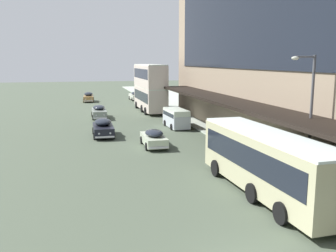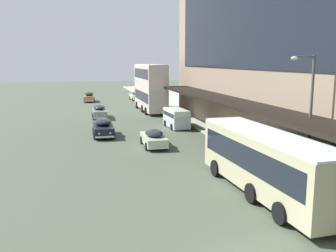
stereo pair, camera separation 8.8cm
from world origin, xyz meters
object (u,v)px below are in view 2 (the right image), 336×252
object	(u,v)px
vw_van	(176,117)
sedan_oncoming_rear	(154,138)
transit_bus_kerbside_front	(266,160)
sedan_trailing_mid	(89,97)
transit_bus_kerbside_rear	(150,86)
sedan_far_back	(99,112)
sedan_lead_near	(103,128)
sedan_second_mid	(136,96)
street_lamp	(308,109)

from	to	relation	value
vw_van	sedan_oncoming_rear	bearing A→B (deg)	-116.11
transit_bus_kerbside_front	sedan_trailing_mid	size ratio (longest dim) A/B	2.48
sedan_oncoming_rear	vw_van	world-z (taller)	vw_van
transit_bus_kerbside_rear	sedan_far_back	bearing A→B (deg)	-146.69
sedan_trailing_mid	sedan_lead_near	bearing A→B (deg)	-89.35
sedan_lead_near	sedan_second_mid	bearing A→B (deg)	75.86
vw_van	sedan_far_back	bearing A→B (deg)	131.19
sedan_lead_near	transit_bus_kerbside_front	bearing A→B (deg)	-67.90
vw_van	transit_bus_kerbside_front	bearing A→B (deg)	-91.69
sedan_oncoming_rear	sedan_trailing_mid	bearing A→B (deg)	96.45
sedan_oncoming_rear	vw_van	distance (m)	9.26
sedan_oncoming_rear	sedan_far_back	world-z (taller)	sedan_far_back
sedan_second_mid	sedan_lead_near	distance (m)	32.51
sedan_second_mid	sedan_trailing_mid	size ratio (longest dim) A/B	1.12
sedan_lead_near	sedan_oncoming_rear	bearing A→B (deg)	-55.10
sedan_oncoming_rear	sedan_far_back	xyz separation A→B (m)	(-3.44, 16.88, 0.06)
sedan_second_mid	sedan_trailing_mid	xyz separation A→B (m)	(-8.29, -0.71, 0.05)
transit_bus_kerbside_front	vw_van	bearing A→B (deg)	88.31
transit_bus_kerbside_front	sedan_second_mid	xyz separation A→B (m)	(0.75, 49.25, -1.15)
transit_bus_kerbside_rear	sedan_second_mid	xyz separation A→B (m)	(0.35, 15.21, -2.72)
transit_bus_kerbside_rear	sedan_far_back	xyz separation A→B (m)	(-7.30, -4.79, -2.70)
street_lamp	transit_bus_kerbside_rear	bearing A→B (deg)	94.79
sedan_oncoming_rear	street_lamp	world-z (taller)	street_lamp
sedan_second_mid	street_lamp	xyz separation A→B (m)	(2.40, -48.00, 3.53)
transit_bus_kerbside_rear	vw_van	xyz separation A→B (m)	(0.21, -13.37, -2.38)
sedan_second_mid	vw_van	size ratio (longest dim) A/B	1.08
sedan_lead_near	sedan_trailing_mid	size ratio (longest dim) A/B	1.01
sedan_second_mid	sedan_oncoming_rear	bearing A→B (deg)	-96.51
sedan_oncoming_rear	sedan_lead_near	size ratio (longest dim) A/B	0.94
sedan_second_mid	street_lamp	bearing A→B (deg)	-87.14
sedan_trailing_mid	street_lamp	world-z (taller)	street_lamp
transit_bus_kerbside_front	sedan_lead_near	distance (m)	19.16
sedan_oncoming_rear	sedan_trailing_mid	xyz separation A→B (m)	(-4.09, 36.17, 0.08)
transit_bus_kerbside_front	transit_bus_kerbside_rear	xyz separation A→B (m)	(0.40, 34.05, 1.58)
sedan_oncoming_rear	sedan_lead_near	bearing A→B (deg)	124.90
transit_bus_kerbside_front	sedan_far_back	bearing A→B (deg)	103.27
sedan_far_back	transit_bus_kerbside_front	bearing A→B (deg)	-76.73
sedan_second_mid	vw_van	xyz separation A→B (m)	(-0.14, -28.58, 0.34)
sedan_second_mid	sedan_far_back	xyz separation A→B (m)	(-7.64, -20.00, 0.03)
sedan_oncoming_rear	vw_van	xyz separation A→B (m)	(4.07, 8.30, 0.38)
vw_van	sedan_second_mid	bearing A→B (deg)	89.72
sedan_lead_near	vw_van	xyz separation A→B (m)	(7.81, 2.95, 0.29)
sedan_lead_near	sedan_trailing_mid	xyz separation A→B (m)	(-0.35, 30.81, -0.00)
sedan_oncoming_rear	sedan_far_back	size ratio (longest dim) A/B	0.88
sedan_lead_near	sedan_trailing_mid	bearing A→B (deg)	90.65
transit_bus_kerbside_rear	sedan_lead_near	size ratio (longest dim) A/B	2.46
transit_bus_kerbside_front	sedan_oncoming_rear	bearing A→B (deg)	105.63
transit_bus_kerbside_front	sedan_far_back	size ratio (longest dim) A/B	2.30
sedan_far_back	sedan_lead_near	xyz separation A→B (m)	(-0.30, -11.53, 0.02)
transit_bus_kerbside_front	transit_bus_kerbside_rear	world-z (taller)	transit_bus_kerbside_rear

